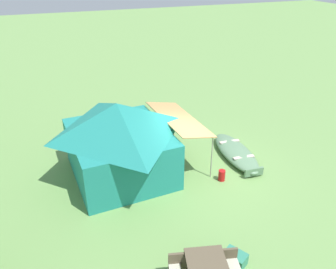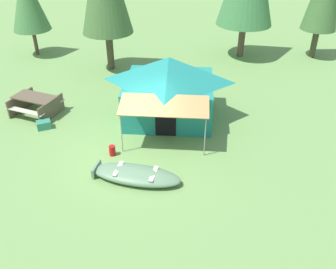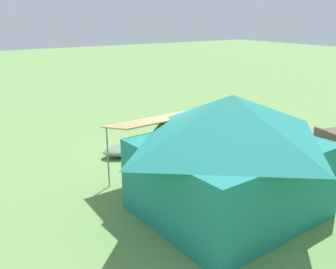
% 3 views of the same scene
% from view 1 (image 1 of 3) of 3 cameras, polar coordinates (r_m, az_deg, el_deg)
% --- Properties ---
extents(ground_plane, '(80.00, 80.00, 0.00)m').
position_cam_1_polar(ground_plane, '(11.45, 5.94, -6.26)').
color(ground_plane, '#6B954F').
extents(beached_rowboat, '(2.95, 1.26, 0.37)m').
position_cam_1_polar(beached_rowboat, '(12.31, 11.52, -3.01)').
color(beached_rowboat, '#5E8361').
rests_on(beached_rowboat, ground_plane).
extents(canvas_cabin_tent, '(3.82, 4.48, 2.52)m').
position_cam_1_polar(canvas_cabin_tent, '(10.75, -8.26, -0.70)').
color(canvas_cabin_tent, '#1F8279').
rests_on(canvas_cabin_tent, ground_plane).
extents(cooler_box, '(0.63, 0.57, 0.31)m').
position_cam_1_polar(cooler_box, '(8.52, 11.34, -19.97)').
color(cooler_box, '#318368').
rests_on(cooler_box, ground_plane).
extents(fuel_can, '(0.29, 0.29, 0.37)m').
position_cam_1_polar(fuel_can, '(11.02, 9.13, -6.88)').
color(fuel_can, red).
rests_on(fuel_can, ground_plane).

